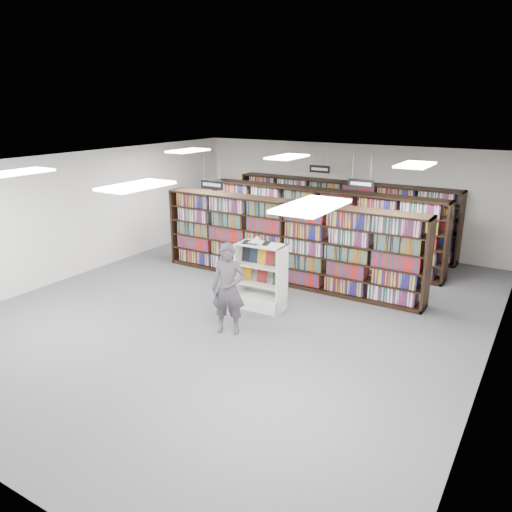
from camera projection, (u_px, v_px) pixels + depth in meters
The scene contains 20 objects.
floor at pixel (243, 308), 11.13m from camera, with size 12.00×12.00×0.00m, color #4C4D51.
ceiling at pixel (241, 164), 10.18m from camera, with size 10.00×12.00×0.10m, color white.
wall_back at pixel (347, 196), 15.54m from camera, with size 10.00×0.10×3.20m, color silver.
wall_left at pixel (83, 213), 13.14m from camera, with size 0.10×12.00×3.20m, color silver.
wall_right at pixel (498, 281), 8.16m from camera, with size 0.10×12.00×3.20m, color silver.
bookshelf_row_near at pixel (286, 242), 12.45m from camera, with size 7.00×0.60×2.10m.
bookshelf_row_mid at pixel (319, 226), 14.08m from camera, with size 7.00×0.60×2.10m.
bookshelf_row_far at pixel (342, 215), 15.46m from camera, with size 7.00×0.60×2.10m.
aisle_sign_left at pixel (212, 184), 11.94m from camera, with size 0.65×0.02×0.80m.
aisle_sign_right at pixel (361, 183), 12.08m from camera, with size 0.65×0.02×0.80m.
aisle_sign_center at pixel (320, 168), 14.70m from camera, with size 0.65×0.02×0.80m.
troffer_front_left at pixel (18, 172), 9.24m from camera, with size 0.60×1.20×0.04m, color white.
troffer_front_center at pixel (136, 186), 7.75m from camera, with size 0.60×1.20×0.04m, color white.
troffer_front_right at pixel (312, 206), 6.25m from camera, with size 0.60×1.20×0.04m, color white.
troffer_back_left at pixel (188, 151), 13.32m from camera, with size 0.60×1.20×0.04m, color white.
troffer_back_center at pixel (287, 157), 11.82m from camera, with size 0.60×1.20×0.04m, color white.
troffer_back_right at pixel (415, 165), 10.33m from camera, with size 0.60×1.20×0.04m, color white.
endcap_display at pixel (262, 287), 11.02m from camera, with size 1.09×0.58×1.50m.
open_book at pixel (256, 241), 10.76m from camera, with size 0.65×0.47×0.13m.
shopper at pixel (228, 289), 9.73m from camera, with size 0.67×0.44×1.84m, color #45404A.
Camera 1 is at (5.61, -8.62, 4.41)m, focal length 35.00 mm.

